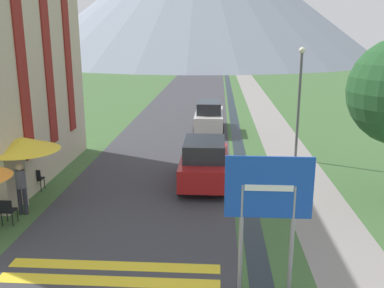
{
  "coord_description": "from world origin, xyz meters",
  "views": [
    {
      "loc": [
        0.1,
        -4.72,
        5.83
      ],
      "look_at": [
        -0.81,
        10.0,
        1.97
      ],
      "focal_mm": 40.0,
      "sensor_mm": 36.0,
      "label": 1
    }
  ],
  "objects_px": {
    "parked_car_near": "(205,162)",
    "cafe_chair_far_right": "(37,178)",
    "road_sign": "(268,202)",
    "cafe_chair_near_left": "(8,210)",
    "parked_car_far": "(209,116)",
    "person_standing_terrace": "(21,185)",
    "streetlamp": "(299,95)",
    "cafe_umbrella_middle_yellow": "(22,144)"
  },
  "relations": [
    {
      "from": "cafe_umbrella_middle_yellow",
      "to": "person_standing_terrace",
      "type": "bearing_deg",
      "value": -76.74
    },
    {
      "from": "road_sign",
      "to": "streetlamp",
      "type": "xyz_separation_m",
      "value": [
        2.54,
        10.72,
        0.88
      ]
    },
    {
      "from": "person_standing_terrace",
      "to": "road_sign",
      "type": "bearing_deg",
      "value": -27.03
    },
    {
      "from": "parked_car_near",
      "to": "cafe_chair_far_right",
      "type": "xyz_separation_m",
      "value": [
        -6.29,
        -1.15,
        -0.4
      ]
    },
    {
      "from": "cafe_chair_far_right",
      "to": "cafe_chair_near_left",
      "type": "relative_size",
      "value": 1.0
    },
    {
      "from": "road_sign",
      "to": "parked_car_far",
      "type": "xyz_separation_m",
      "value": [
        -1.68,
        16.69,
        -1.29
      ]
    },
    {
      "from": "parked_car_far",
      "to": "cafe_chair_far_right",
      "type": "distance_m",
      "value": 12.43
    },
    {
      "from": "person_standing_terrace",
      "to": "streetlamp",
      "type": "relative_size",
      "value": 0.33
    },
    {
      "from": "parked_car_near",
      "to": "cafe_chair_near_left",
      "type": "height_order",
      "value": "parked_car_near"
    },
    {
      "from": "cafe_umbrella_middle_yellow",
      "to": "parked_car_far",
      "type": "bearing_deg",
      "value": 63.66
    },
    {
      "from": "person_standing_terrace",
      "to": "streetlamp",
      "type": "bearing_deg",
      "value": 34.43
    },
    {
      "from": "parked_car_far",
      "to": "person_standing_terrace",
      "type": "bearing_deg",
      "value": -114.37
    },
    {
      "from": "road_sign",
      "to": "cafe_umbrella_middle_yellow",
      "type": "distance_m",
      "value": 8.94
    },
    {
      "from": "parked_car_near",
      "to": "cafe_chair_near_left",
      "type": "xyz_separation_m",
      "value": [
        -5.96,
        -4.12,
        -0.4
      ]
    },
    {
      "from": "cafe_umbrella_middle_yellow",
      "to": "streetlamp",
      "type": "height_order",
      "value": "streetlamp"
    },
    {
      "from": "road_sign",
      "to": "cafe_chair_near_left",
      "type": "bearing_deg",
      "value": 158.52
    },
    {
      "from": "cafe_chair_far_right",
      "to": "streetlamp",
      "type": "xyz_separation_m",
      "value": [
        10.47,
        4.76,
        2.56
      ]
    },
    {
      "from": "parked_car_far",
      "to": "person_standing_terrace",
      "type": "relative_size",
      "value": 2.55
    },
    {
      "from": "cafe_chair_near_left",
      "to": "parked_car_near",
      "type": "bearing_deg",
      "value": 51.14
    },
    {
      "from": "parked_car_far",
      "to": "person_standing_terrace",
      "type": "distance_m",
      "value": 14.12
    },
    {
      "from": "cafe_chair_near_left",
      "to": "streetlamp",
      "type": "xyz_separation_m",
      "value": [
        10.14,
        7.73,
        2.56
      ]
    },
    {
      "from": "cafe_chair_near_left",
      "to": "parked_car_far",
      "type": "bearing_deg",
      "value": 83.14
    },
    {
      "from": "streetlamp",
      "to": "parked_car_far",
      "type": "bearing_deg",
      "value": 125.23
    },
    {
      "from": "cafe_chair_far_right",
      "to": "person_standing_terrace",
      "type": "height_order",
      "value": "person_standing_terrace"
    },
    {
      "from": "road_sign",
      "to": "cafe_chair_near_left",
      "type": "distance_m",
      "value": 8.34
    },
    {
      "from": "cafe_chair_far_right",
      "to": "streetlamp",
      "type": "height_order",
      "value": "streetlamp"
    },
    {
      "from": "parked_car_far",
      "to": "cafe_chair_near_left",
      "type": "xyz_separation_m",
      "value": [
        -5.92,
        -13.7,
        -0.4
      ]
    },
    {
      "from": "cafe_chair_near_left",
      "to": "cafe_chair_far_right",
      "type": "bearing_deg",
      "value": 112.81
    },
    {
      "from": "parked_car_near",
      "to": "parked_car_far",
      "type": "relative_size",
      "value": 0.92
    },
    {
      "from": "road_sign",
      "to": "person_standing_terrace",
      "type": "height_order",
      "value": "road_sign"
    },
    {
      "from": "cafe_umbrella_middle_yellow",
      "to": "cafe_chair_near_left",
      "type": "bearing_deg",
      "value": -87.08
    },
    {
      "from": "road_sign",
      "to": "person_standing_terrace",
      "type": "distance_m",
      "value": 8.51
    },
    {
      "from": "cafe_chair_near_left",
      "to": "person_standing_terrace",
      "type": "xyz_separation_m",
      "value": [
        0.09,
        0.84,
        0.49
      ]
    },
    {
      "from": "road_sign",
      "to": "cafe_chair_far_right",
      "type": "height_order",
      "value": "road_sign"
    },
    {
      "from": "cafe_umbrella_middle_yellow",
      "to": "person_standing_terrace",
      "type": "relative_size",
      "value": 1.43
    },
    {
      "from": "cafe_chair_near_left",
      "to": "cafe_umbrella_middle_yellow",
      "type": "height_order",
      "value": "cafe_umbrella_middle_yellow"
    },
    {
      "from": "parked_car_near",
      "to": "streetlamp",
      "type": "xyz_separation_m",
      "value": [
        4.18,
        3.61,
        2.17
      ]
    },
    {
      "from": "person_standing_terrace",
      "to": "cafe_chair_far_right",
      "type": "bearing_deg",
      "value": 101.19
    },
    {
      "from": "streetlamp",
      "to": "person_standing_terrace",
      "type": "bearing_deg",
      "value": -145.57
    },
    {
      "from": "parked_car_far",
      "to": "cafe_umbrella_middle_yellow",
      "type": "relative_size",
      "value": 1.79
    },
    {
      "from": "road_sign",
      "to": "parked_car_near",
      "type": "relative_size",
      "value": 0.79
    },
    {
      "from": "parked_car_far",
      "to": "cafe_umbrella_middle_yellow",
      "type": "bearing_deg",
      "value": -116.34
    }
  ]
}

